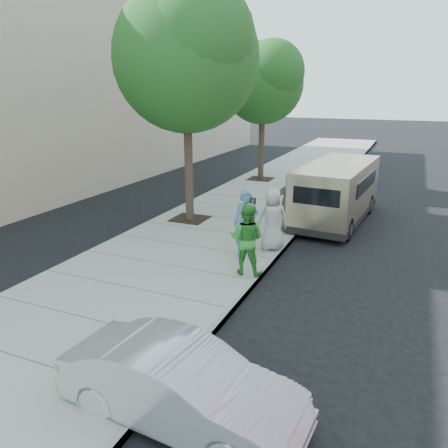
{
  "coord_description": "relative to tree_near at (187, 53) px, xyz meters",
  "views": [
    {
      "loc": [
        4.55,
        -10.47,
        4.5
      ],
      "look_at": [
        0.24,
        -0.49,
        1.1
      ],
      "focal_mm": 35.0,
      "sensor_mm": 36.0,
      "label": 1
    }
  ],
  "objects": [
    {
      "name": "tree_far",
      "position": [
        -0.0,
        7.6,
        -0.66
      ],
      "size": [
        3.92,
        3.8,
        6.49
      ],
      "color": "black",
      "rests_on": "sidewalk"
    },
    {
      "name": "van",
      "position": [
        4.56,
        2.24,
        -4.46
      ],
      "size": [
        2.27,
        5.67,
        2.06
      ],
      "rotation": [
        0.0,
        0.0,
        -0.08
      ],
      "color": "#CCB792",
      "rests_on": "ground"
    },
    {
      "name": "person_green_shirt",
      "position": [
        3.38,
        -3.58,
        -4.52
      ],
      "size": [
        0.89,
        0.71,
        1.75
      ],
      "primitive_type": "imported",
      "rotation": [
        0.0,
        0.0,
        3.2
      ],
      "color": "green",
      "rests_on": "sidewalk"
    },
    {
      "name": "tree_near",
      "position": [
        0.0,
        0.0,
        0.0
      ],
      "size": [
        4.62,
        4.6,
        7.53
      ],
      "color": "black",
      "rests_on": "sidewalk"
    },
    {
      "name": "sedan",
      "position": [
        4.25,
        -8.46,
        -4.96
      ],
      "size": [
        3.62,
        1.47,
        1.17
      ],
      "primitive_type": "imported",
      "rotation": [
        0.0,
        0.0,
        1.5
      ],
      "color": "#B4B5BC",
      "rests_on": "ground"
    },
    {
      "name": "ground",
      "position": [
        2.25,
        -2.4,
        -5.55
      ],
      "size": [
        120.0,
        120.0,
        0.0
      ],
      "primitive_type": "plane",
      "color": "black",
      "rests_on": "ground"
    },
    {
      "name": "person_gray_shirt",
      "position": [
        3.45,
        -1.74,
        -4.52
      ],
      "size": [
        1.02,
        0.91,
        1.75
      ],
      "primitive_type": "imported",
      "rotation": [
        0.0,
        0.0,
        3.66
      ],
      "color": "#AAABAD",
      "rests_on": "sidewalk"
    },
    {
      "name": "person_striped_polo",
      "position": [
        3.45,
        0.0,
        -4.49
      ],
      "size": [
        1.15,
        0.76,
        1.82
      ],
      "primitive_type": "imported",
      "rotation": [
        0.0,
        0.0,
        3.47
      ],
      "color": "gray",
      "rests_on": "sidewalk"
    },
    {
      "name": "curb_face",
      "position": [
        3.69,
        -2.4,
        -5.47
      ],
      "size": [
        0.12,
        60.0,
        0.16
      ],
      "primitive_type": "cube",
      "color": "gray",
      "rests_on": "ground"
    },
    {
      "name": "sidewalk",
      "position": [
        1.25,
        -2.4,
        -5.47
      ],
      "size": [
        5.0,
        60.0,
        0.15
      ],
      "primitive_type": "cube",
      "color": "gray",
      "rests_on": "ground"
    },
    {
      "name": "person_officer",
      "position": [
        2.96,
        -2.51,
        -4.49
      ],
      "size": [
        0.76,
        0.61,
        1.82
      ],
      "primitive_type": "imported",
      "rotation": [
        0.0,
        0.0,
        0.29
      ],
      "color": "teal",
      "rests_on": "sidewalk"
    },
    {
      "name": "parking_meter",
      "position": [
        2.57,
        -0.98,
        -4.5
      ],
      "size": [
        0.27,
        0.17,
        1.24
      ],
      "rotation": [
        0.0,
        0.0,
        -0.36
      ],
      "color": "gray",
      "rests_on": "sidewalk"
    }
  ]
}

